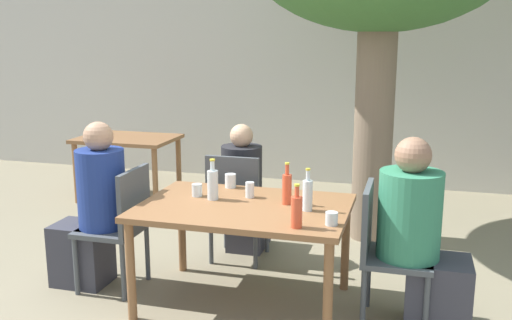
# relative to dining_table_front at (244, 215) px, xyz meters

# --- Properties ---
(ground_plane) EXTENTS (30.00, 30.00, 0.00)m
(ground_plane) POSITION_rel_dining_table_front_xyz_m (0.00, 0.00, -0.65)
(ground_plane) COLOR gray
(cafe_building_wall) EXTENTS (10.00, 0.08, 2.80)m
(cafe_building_wall) POSITION_rel_dining_table_front_xyz_m (0.00, 3.60, 0.75)
(cafe_building_wall) COLOR beige
(cafe_building_wall) RESTS_ON ground_plane
(dining_table_front) EXTENTS (1.42, 0.97, 0.72)m
(dining_table_front) POSITION_rel_dining_table_front_xyz_m (0.00, 0.00, 0.00)
(dining_table_front) COLOR brown
(dining_table_front) RESTS_ON ground_plane
(dining_table_back) EXTENTS (1.09, 0.76, 0.72)m
(dining_table_back) POSITION_rel_dining_table_front_xyz_m (-2.05, 2.19, -0.03)
(dining_table_back) COLOR brown
(dining_table_back) RESTS_ON ground_plane
(patio_chair_0) EXTENTS (0.44, 0.44, 0.92)m
(patio_chair_0) POSITION_rel_dining_table_front_xyz_m (-0.94, 0.00, -0.12)
(patio_chair_0) COLOR #474C51
(patio_chair_0) RESTS_ON ground_plane
(patio_chair_1) EXTENTS (0.44, 0.44, 0.92)m
(patio_chair_1) POSITION_rel_dining_table_front_xyz_m (0.94, 0.00, -0.12)
(patio_chair_1) COLOR #474C51
(patio_chair_1) RESTS_ON ground_plane
(patio_chair_2) EXTENTS (0.44, 0.44, 0.92)m
(patio_chair_2) POSITION_rel_dining_table_front_xyz_m (-0.28, 0.72, -0.12)
(patio_chair_2) COLOR #474C51
(patio_chair_2) RESTS_ON ground_plane
(person_seated_0) EXTENTS (0.57, 0.35, 1.25)m
(person_seated_0) POSITION_rel_dining_table_front_xyz_m (-1.17, -0.00, -0.08)
(person_seated_0) COLOR #383842
(person_seated_0) RESTS_ON ground_plane
(person_seated_1) EXTENTS (0.60, 0.40, 1.24)m
(person_seated_1) POSITION_rel_dining_table_front_xyz_m (1.17, -0.00, -0.08)
(person_seated_1) COLOR #383842
(person_seated_1) RESTS_ON ground_plane
(person_seated_2) EXTENTS (0.34, 0.57, 1.14)m
(person_seated_2) POSITION_rel_dining_table_front_xyz_m (-0.28, 0.96, -0.14)
(person_seated_2) COLOR #383842
(person_seated_2) RESTS_ON ground_plane
(water_bottle_0) EXTENTS (0.07, 0.07, 0.28)m
(water_bottle_0) POSITION_rel_dining_table_front_xyz_m (0.44, -0.01, 0.19)
(water_bottle_0) COLOR silver
(water_bottle_0) RESTS_ON dining_table_front
(soda_bottle_1) EXTENTS (0.07, 0.07, 0.27)m
(soda_bottle_1) POSITION_rel_dining_table_front_xyz_m (0.44, -0.36, 0.18)
(soda_bottle_1) COLOR #DB4C2D
(soda_bottle_1) RESTS_ON dining_table_front
(water_bottle_2) EXTENTS (0.08, 0.08, 0.29)m
(water_bottle_2) POSITION_rel_dining_table_front_xyz_m (-0.25, 0.07, 0.19)
(water_bottle_2) COLOR silver
(water_bottle_2) RESTS_ON dining_table_front
(soda_bottle_3) EXTENTS (0.06, 0.06, 0.29)m
(soda_bottle_3) POSITION_rel_dining_table_front_xyz_m (0.27, 0.10, 0.19)
(soda_bottle_3) COLOR #DB4C2D
(soda_bottle_3) RESTS_ON dining_table_front
(drinking_glass_0) EXTENTS (0.08, 0.08, 0.10)m
(drinking_glass_0) POSITION_rel_dining_table_front_xyz_m (-0.23, 0.41, 0.13)
(drinking_glass_0) COLOR white
(drinking_glass_0) RESTS_ON dining_table_front
(drinking_glass_1) EXTENTS (0.08, 0.08, 0.08)m
(drinking_glass_1) POSITION_rel_dining_table_front_xyz_m (0.63, -0.26, 0.12)
(drinking_glass_1) COLOR silver
(drinking_glass_1) RESTS_ON dining_table_front
(drinking_glass_2) EXTENTS (0.06, 0.06, 0.11)m
(drinking_glass_2) POSITION_rel_dining_table_front_xyz_m (-0.02, 0.19, 0.13)
(drinking_glass_2) COLOR white
(drinking_glass_2) RESTS_ON dining_table_front
(drinking_glass_3) EXTENTS (0.07, 0.07, 0.09)m
(drinking_glass_3) POSITION_rel_dining_table_front_xyz_m (-0.39, 0.12, 0.12)
(drinking_glass_3) COLOR silver
(drinking_glass_3) RESTS_ON dining_table_front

